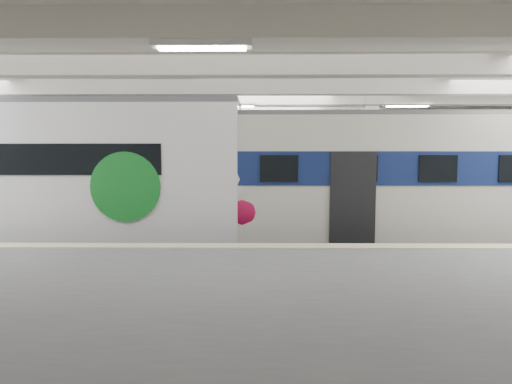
{
  "coord_description": "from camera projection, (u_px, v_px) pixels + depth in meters",
  "views": [
    {
      "loc": [
        0.93,
        -12.97,
        3.17
      ],
      "look_at": [
        0.79,
        1.0,
        2.0
      ],
      "focal_mm": 30.0,
      "sensor_mm": 36.0,
      "label": 1
    }
  ],
  "objects": [
    {
      "name": "station_hall",
      "position": [
        225.0,
        153.0,
        11.2
      ],
      "size": [
        36.0,
        24.0,
        5.75
      ],
      "color": "black",
      "rests_on": "ground"
    },
    {
      "name": "modern_emu",
      "position": [
        60.0,
        183.0,
        13.05
      ],
      "size": [
        15.1,
        3.12,
        4.81
      ],
      "color": "white",
      "rests_on": "ground"
    },
    {
      "name": "older_rer",
      "position": [
        451.0,
        184.0,
        12.94
      ],
      "size": [
        13.47,
        2.97,
        4.44
      ],
      "color": "beige",
      "rests_on": "ground"
    },
    {
      "name": "far_train",
      "position": [
        86.0,
        179.0,
        18.56
      ],
      "size": [
        13.24,
        2.84,
        4.25
      ],
      "rotation": [
        0.0,
        0.0,
        -0.01
      ],
      "color": "white",
      "rests_on": "ground"
    }
  ]
}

